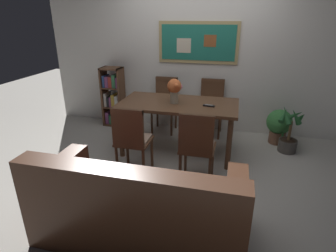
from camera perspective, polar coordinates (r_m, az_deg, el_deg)
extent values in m
plane|color=#B7B2A8|center=(3.72, 1.83, -8.31)|extent=(12.00, 12.00, 0.00)
cube|color=silver|center=(4.71, 6.02, 14.84)|extent=(5.20, 0.10, 2.60)
cube|color=tan|center=(4.62, 6.24, 16.83)|extent=(1.29, 0.02, 0.65)
cube|color=#1E7260|center=(4.61, 6.21, 16.81)|extent=(1.19, 0.01, 0.55)
cube|color=beige|center=(4.64, 3.30, 16.33)|extent=(0.23, 0.00, 0.23)
cube|color=brown|center=(4.57, 8.72, 17.07)|extent=(0.19, 0.00, 0.18)
cube|color=brown|center=(3.84, 2.17, 4.59)|extent=(1.63, 0.86, 0.04)
cylinder|color=brown|center=(3.87, -9.73, -1.47)|extent=(0.07, 0.07, 0.71)
cylinder|color=brown|center=(3.58, 12.54, -3.74)|extent=(0.07, 0.07, 0.71)
cylinder|color=brown|center=(4.47, -6.23, 1.97)|extent=(0.07, 0.07, 0.71)
cylinder|color=brown|center=(4.22, 12.94, 0.27)|extent=(0.07, 0.07, 0.71)
cube|color=brown|center=(4.66, -0.82, 3.99)|extent=(0.40, 0.40, 0.03)
cube|color=#997A66|center=(4.65, -0.82, 4.32)|extent=(0.36, 0.36, 0.03)
cylinder|color=brown|center=(4.85, 1.65, 1.91)|extent=(0.04, 0.04, 0.42)
cylinder|color=brown|center=(4.93, -2.21, 2.24)|extent=(0.04, 0.04, 0.42)
cylinder|color=brown|center=(4.54, 0.72, 0.49)|extent=(0.04, 0.04, 0.42)
cylinder|color=brown|center=(4.62, -3.38, 0.86)|extent=(0.04, 0.04, 0.42)
cube|color=brown|center=(4.76, -0.27, 7.42)|extent=(0.38, 0.04, 0.46)
cube|color=brown|center=(4.71, -0.28, 9.78)|extent=(0.38, 0.05, 0.06)
cube|color=brown|center=(3.41, -7.02, -3.13)|extent=(0.40, 0.40, 0.03)
cube|color=#997A66|center=(3.40, -7.05, -2.71)|extent=(0.36, 0.36, 0.03)
cylinder|color=brown|center=(3.43, -10.53, -7.38)|extent=(0.04, 0.04, 0.42)
cylinder|color=brown|center=(3.32, -5.11, -8.18)|extent=(0.04, 0.04, 0.42)
cylinder|color=brown|center=(3.71, -8.41, -4.92)|extent=(0.04, 0.04, 0.42)
cylinder|color=brown|center=(3.60, -3.36, -5.56)|extent=(0.04, 0.04, 0.42)
cube|color=brown|center=(3.16, -8.37, -0.48)|extent=(0.38, 0.04, 0.46)
cube|color=brown|center=(3.09, -8.57, 2.95)|extent=(0.38, 0.05, 0.06)
cube|color=brown|center=(3.23, 6.16, -4.54)|extent=(0.40, 0.40, 0.03)
cube|color=#997A66|center=(3.22, 6.18, -4.10)|extent=(0.36, 0.36, 0.03)
cylinder|color=brown|center=(3.22, 2.52, -9.14)|extent=(0.04, 0.04, 0.42)
cylinder|color=brown|center=(3.18, 8.62, -9.81)|extent=(0.04, 0.04, 0.42)
cylinder|color=brown|center=(3.51, 3.65, -6.34)|extent=(0.04, 0.04, 0.42)
cylinder|color=brown|center=(3.47, 9.21, -6.92)|extent=(0.04, 0.04, 0.42)
cube|color=brown|center=(2.97, 5.84, -1.86)|extent=(0.38, 0.04, 0.46)
cube|color=brown|center=(2.89, 5.99, 1.77)|extent=(0.38, 0.05, 0.06)
cube|color=brown|center=(4.57, 8.78, 3.36)|extent=(0.40, 0.40, 0.03)
cube|color=#997A66|center=(4.56, 8.80, 3.69)|extent=(0.36, 0.36, 0.03)
cylinder|color=brown|center=(4.79, 10.86, 1.26)|extent=(0.04, 0.04, 0.42)
cylinder|color=brown|center=(4.82, 6.83, 1.62)|extent=(0.04, 0.04, 0.42)
cylinder|color=brown|center=(4.47, 10.56, -0.23)|extent=(0.04, 0.04, 0.42)
cylinder|color=brown|center=(4.50, 6.25, 0.16)|extent=(0.04, 0.04, 0.42)
cube|color=brown|center=(4.67, 9.18, 6.86)|extent=(0.38, 0.04, 0.46)
cube|color=brown|center=(4.62, 9.33, 9.26)|extent=(0.38, 0.05, 0.06)
cube|color=#472819|center=(2.63, -5.42, -17.64)|extent=(1.80, 0.84, 0.40)
cube|color=#472819|center=(2.14, -8.72, -14.16)|extent=(1.80, 0.20, 0.44)
cube|color=#472819|center=(2.79, -21.75, -8.99)|extent=(0.18, 0.80, 0.22)
cube|color=#472819|center=(2.34, 14.03, -14.44)|extent=(0.18, 0.80, 0.22)
cube|color=maroon|center=(2.46, -17.31, -11.44)|extent=(0.32, 0.16, 0.33)
cube|color=#334C72|center=(2.28, -7.27, -13.41)|extent=(0.32, 0.16, 0.33)
cube|color=brown|center=(5.10, -12.98, 6.04)|extent=(0.03, 0.28, 1.05)
cube|color=brown|center=(4.96, -9.55, 5.86)|extent=(0.03, 0.28, 1.05)
cube|color=brown|center=(5.19, -10.88, 0.55)|extent=(0.36, 0.28, 0.03)
cube|color=brown|center=(4.92, -11.73, 11.66)|extent=(0.36, 0.28, 0.03)
cube|color=brown|center=(5.08, -11.14, 4.06)|extent=(0.30, 0.28, 0.02)
cube|color=brown|center=(4.99, -11.44, 7.88)|extent=(0.30, 0.28, 0.02)
cube|color=#7F3F72|center=(5.19, -12.05, 1.92)|extent=(0.06, 0.22, 0.22)
cube|color=#337247|center=(5.17, -11.36, 1.61)|extent=(0.06, 0.22, 0.17)
cube|color=beige|center=(5.14, -10.78, 1.87)|extent=(0.04, 0.22, 0.23)
cube|color=gold|center=(5.12, -10.21, 1.73)|extent=(0.05, 0.22, 0.21)
cube|color=beige|center=(5.09, -9.64, 1.79)|extent=(0.05, 0.22, 0.23)
cube|color=beige|center=(5.09, -12.44, 5.53)|extent=(0.04, 0.22, 0.24)
cube|color=black|center=(5.08, -11.91, 5.17)|extent=(0.04, 0.22, 0.18)
cube|color=#7F3F72|center=(5.06, -11.45, 5.14)|extent=(0.04, 0.22, 0.18)
cube|color=gold|center=(5.03, -10.94, 5.33)|extent=(0.06, 0.22, 0.22)
cube|color=beige|center=(5.01, -10.24, 5.19)|extent=(0.06, 0.22, 0.20)
cube|color=#2D4C8C|center=(5.01, -12.78, 9.16)|extent=(0.04, 0.22, 0.20)
cube|color=#7F3F72|center=(4.99, -12.19, 9.07)|extent=(0.06, 0.22, 0.19)
cube|color=#B2332D|center=(4.96, -11.49, 9.03)|extent=(0.06, 0.22, 0.19)
cube|color=#337247|center=(4.93, -10.80, 9.24)|extent=(0.06, 0.22, 0.23)
cube|color=#7F3F72|center=(4.91, -10.05, 8.97)|extent=(0.06, 0.22, 0.18)
cylinder|color=brown|center=(4.66, 21.68, -2.10)|extent=(0.25, 0.25, 0.20)
cylinder|color=#332319|center=(4.62, 21.83, -1.09)|extent=(0.22, 0.22, 0.02)
sphere|color=#387F3D|center=(4.57, 22.12, 0.80)|extent=(0.38, 0.38, 0.38)
cylinder|color=#387F3D|center=(4.54, 22.51, -2.82)|extent=(0.03, 0.03, 0.28)
cylinder|color=#387F3D|center=(4.75, 22.98, -1.92)|extent=(0.03, 0.03, 0.29)
cylinder|color=#4C4742|center=(4.42, 23.52, -3.74)|extent=(0.26, 0.26, 0.19)
cylinder|color=#332319|center=(4.39, 23.68, -2.76)|extent=(0.23, 0.23, 0.02)
cylinder|color=brown|center=(4.33, 23.98, -0.95)|extent=(0.04, 0.04, 0.28)
cone|color=#235B2D|center=(4.30, 25.95, 1.67)|extent=(0.10, 0.26, 0.22)
cone|color=#235B2D|center=(4.37, 24.78, 2.04)|extent=(0.25, 0.17, 0.20)
cone|color=#235B2D|center=(4.29, 22.93, 2.05)|extent=(0.18, 0.25, 0.21)
cone|color=#235B2D|center=(4.19, 23.40, 2.04)|extent=(0.18, 0.24, 0.26)
cone|color=#235B2D|center=(4.19, 25.02, 1.76)|extent=(0.21, 0.15, 0.25)
cylinder|color=tan|center=(3.79, 1.30, 6.04)|extent=(0.11, 0.11, 0.17)
sphere|color=#D86633|center=(3.75, 1.32, 8.29)|extent=(0.19, 0.19, 0.19)
sphere|color=silver|center=(3.82, 0.97, 8.44)|extent=(0.06, 0.06, 0.06)
sphere|color=#D86633|center=(3.67, 1.74, 8.32)|extent=(0.07, 0.07, 0.07)
sphere|color=pink|center=(3.76, 2.51, 8.15)|extent=(0.07, 0.07, 0.07)
cube|color=black|center=(3.70, 8.47, 4.18)|extent=(0.16, 0.06, 0.02)
cube|color=gray|center=(3.70, 8.48, 4.36)|extent=(0.10, 0.04, 0.00)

